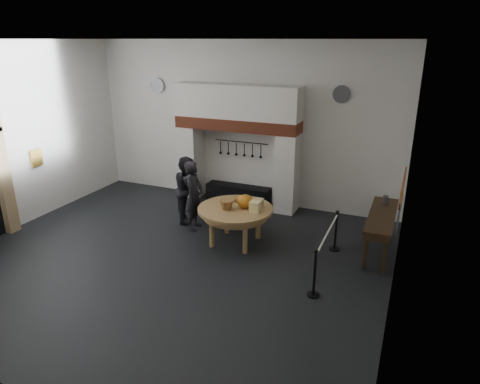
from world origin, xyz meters
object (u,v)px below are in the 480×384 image
at_px(work_table, 235,209).
at_px(barrier_post_near, 315,274).
at_px(visitor_far, 188,189).
at_px(barrier_post_far, 336,232).
at_px(visitor_near, 194,196).
at_px(side_table, 382,215).
at_px(iron_range, 238,194).

distance_m(work_table, barrier_post_near, 2.69).
distance_m(visitor_far, barrier_post_far, 3.90).
relative_size(visitor_near, side_table, 0.80).
relative_size(side_table, barrier_post_near, 2.44).
height_order(visitor_near, visitor_far, visitor_near).
xyz_separation_m(visitor_near, barrier_post_far, (3.47, 0.19, -0.43)).
relative_size(visitor_far, barrier_post_near, 1.91).
relative_size(visitor_far, side_table, 0.78).
bearing_deg(iron_range, work_table, -68.47).
xyz_separation_m(barrier_post_near, barrier_post_far, (0.00, 2.00, 0.00)).
bearing_deg(iron_range, barrier_post_near, -50.95).
bearing_deg(visitor_near, side_table, -90.04).
distance_m(visitor_near, visitor_far, 0.57).
distance_m(iron_range, barrier_post_near, 5.05).
bearing_deg(barrier_post_near, visitor_far, 150.31).
distance_m(iron_range, visitor_near, 2.22).
bearing_deg(work_table, visitor_near, 164.95).
distance_m(visitor_near, side_table, 4.42).
bearing_deg(visitor_far, side_table, -113.46).
relative_size(work_table, side_table, 0.78).
distance_m(visitor_near, barrier_post_far, 3.50).
height_order(visitor_near, barrier_post_far, visitor_near).
bearing_deg(side_table, barrier_post_far, -160.87).
xyz_separation_m(visitor_far, barrier_post_near, (3.87, -2.21, -0.41)).
bearing_deg(barrier_post_far, barrier_post_near, -90.00).
xyz_separation_m(iron_range, barrier_post_near, (3.18, -3.92, 0.20)).
relative_size(visitor_near, barrier_post_near, 1.94).
relative_size(iron_range, visitor_far, 1.11).
xyz_separation_m(iron_range, barrier_post_far, (3.18, -1.92, 0.20)).
xyz_separation_m(work_table, visitor_near, (-1.26, 0.34, 0.04)).
bearing_deg(barrier_post_far, visitor_near, -176.83).
bearing_deg(visitor_far, work_table, -138.80).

